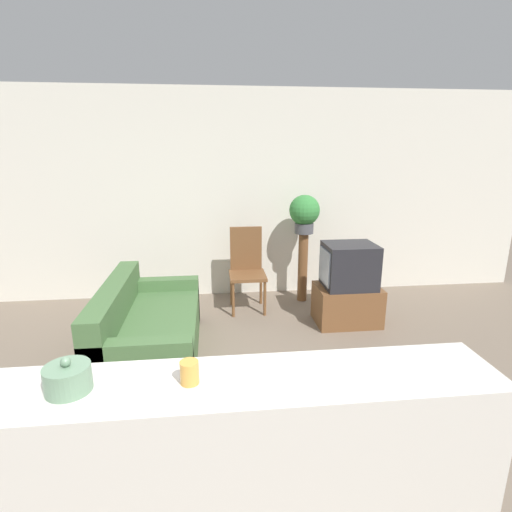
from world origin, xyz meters
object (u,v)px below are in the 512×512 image
wooden_chair (247,266)px  potted_plant (304,212)px  television (349,266)px  couch (148,331)px  decorative_bowl (68,378)px

wooden_chair → potted_plant: (0.75, 0.17, 0.63)m
television → wooden_chair: (-1.10, 0.58, -0.14)m
couch → decorative_bowl: 2.19m
wooden_chair → potted_plant: bearing=12.6°
couch → wooden_chair: 1.57m
couch → potted_plant: potted_plant is taller
decorative_bowl → wooden_chair: bearing=72.0°
potted_plant → wooden_chair: bearing=-167.4°
television → decorative_bowl: size_ratio=2.98×
potted_plant → decorative_bowl: 3.78m
decorative_bowl → television: bearing=50.5°
potted_plant → couch: bearing=-144.7°
television → potted_plant: bearing=115.1°
couch → decorative_bowl: (0.03, -2.05, 0.77)m
television → couch: bearing=-166.1°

